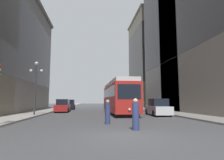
% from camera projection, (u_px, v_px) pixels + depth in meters
% --- Properties ---
extents(ground_plane, '(200.00, 200.00, 0.00)m').
position_uv_depth(ground_plane, '(126.00, 136.00, 8.44)').
color(ground_plane, '#424244').
extents(sidewalk_left, '(3.04, 120.00, 0.15)m').
position_uv_depth(sidewalk_left, '(64.00, 107.00, 47.03)').
color(sidewalk_left, gray).
rests_on(sidewalk_left, ground).
extents(sidewalk_right, '(3.04, 120.00, 0.15)m').
position_uv_depth(sidewalk_right, '(129.00, 107.00, 48.89)').
color(sidewalk_right, gray).
rests_on(sidewalk_right, ground).
extents(streetcar, '(2.85, 12.51, 3.89)m').
position_uv_depth(streetcar, '(118.00, 97.00, 23.15)').
color(streetcar, black).
rests_on(streetcar, ground).
extents(transit_bus, '(2.81, 11.48, 3.45)m').
position_uv_depth(transit_bus, '(126.00, 99.00, 37.08)').
color(transit_bus, black).
rests_on(transit_bus, ground).
extents(parked_car_left_near, '(2.03, 4.34, 1.82)m').
position_uv_depth(parked_car_left_near, '(70.00, 105.00, 35.07)').
color(parked_car_left_near, black).
rests_on(parked_car_left_near, ground).
extents(parked_car_left_mid, '(1.95, 4.63, 1.82)m').
position_uv_depth(parked_car_left_mid, '(63.00, 106.00, 26.42)').
color(parked_car_left_mid, black).
rests_on(parked_car_left_mid, ground).
extents(parked_car_right_far, '(2.03, 4.59, 1.82)m').
position_uv_depth(parked_car_right_far, '(158.00, 108.00, 20.20)').
color(parked_car_right_far, black).
rests_on(parked_car_right_far, ground).
extents(pedestrian_crossing_near, '(0.37, 0.37, 1.67)m').
position_uv_depth(pedestrian_crossing_near, '(108.00, 113.00, 12.85)').
color(pedestrian_crossing_near, navy).
rests_on(pedestrian_crossing_near, ground).
extents(pedestrian_crossing_far, '(0.39, 0.39, 1.73)m').
position_uv_depth(pedestrian_crossing_far, '(136.00, 115.00, 10.18)').
color(pedestrian_crossing_far, navy).
rests_on(pedestrian_crossing_far, ground).
extents(lamp_post_left_near, '(1.41, 0.36, 5.65)m').
position_uv_depth(lamp_post_left_near, '(36.00, 80.00, 19.77)').
color(lamp_post_left_near, '#333338').
rests_on(lamp_post_left_near, sidewalk_left).
extents(building_right_corner, '(13.34, 16.05, 24.43)m').
position_uv_depth(building_right_corner, '(157.00, 61.00, 50.87)').
color(building_right_corner, gray).
rests_on(building_right_corner, ground).
extents(building_right_far, '(16.55, 15.87, 31.30)m').
position_uv_depth(building_right_far, '(198.00, 22.00, 34.44)').
color(building_right_far, gray).
rests_on(building_right_far, ground).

